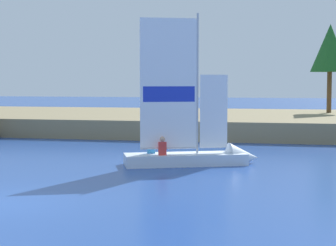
# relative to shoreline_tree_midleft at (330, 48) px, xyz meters

# --- Properties ---
(shore_bank) EXTENTS (80.00, 14.90, 1.06)m
(shore_bank) POSITION_rel_shoreline_tree_midleft_xyz_m (-9.97, -2.90, -4.83)
(shore_bank) COLOR #897A56
(shore_bank) RESTS_ON ground
(shoreline_tree_midleft) EXTENTS (2.56, 2.56, 5.93)m
(shoreline_tree_midleft) POSITION_rel_shoreline_tree_midleft_xyz_m (0.00, 0.00, 0.00)
(shoreline_tree_midleft) COLOR brown
(shoreline_tree_midleft) RESTS_ON shore_bank
(sailboat) EXTENTS (5.25, 3.07, 6.07)m
(sailboat) POSITION_rel_shoreline_tree_midleft_xyz_m (-5.79, -18.29, -4.87)
(sailboat) COLOR silver
(sailboat) RESTS_ON ground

